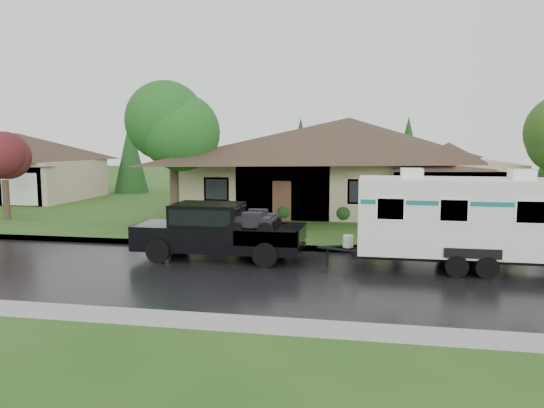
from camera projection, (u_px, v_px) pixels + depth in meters
The scene contains 11 objects.
ground at pixel (274, 262), 19.18m from camera, with size 140.00×140.00×0.00m, color #254C17.
road at pixel (263, 275), 17.23m from camera, with size 140.00×8.00×0.01m, color black.
curb at pixel (284, 247), 21.36m from camera, with size 140.00×0.50×0.15m, color gray.
lawn at pixel (317, 208), 33.80m from camera, with size 140.00×26.00×0.15m, color #254C17.
house_main at pixel (353, 154), 31.83m from camera, with size 19.44×10.80×6.90m.
house_far at pixel (18, 160), 38.32m from camera, with size 10.80×8.64×5.80m.
tree_left_green at pixel (173, 129), 26.97m from camera, with size 4.19×4.19×6.94m.
tree_red at pixel (4, 157), 28.29m from camera, with size 2.91×2.91×4.81m.
shrub_row at pixel (344, 212), 27.81m from camera, with size 13.60×1.00×1.00m.
pickup_truck at pixel (216, 229), 19.54m from camera, with size 6.17×2.35×2.06m.
travel_trailer at pixel (467, 216), 17.83m from camera, with size 7.61×2.68×3.42m.
Camera 1 is at (3.43, -18.48, 4.33)m, focal length 35.00 mm.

